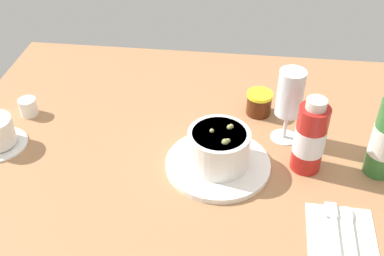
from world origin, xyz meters
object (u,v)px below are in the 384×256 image
object	(u,v)px
wine_glass	(290,96)
sauce_bottle_red	(310,138)
creamer_jug	(28,107)
jam_jar	(259,103)
porridge_bowl	(218,152)
cutlery_setting	(342,239)

from	to	relation	value
wine_glass	sauce_bottle_red	world-z (taller)	wine_glass
creamer_jug	jam_jar	world-z (taller)	jam_jar
porridge_bowl	wine_glass	xyz separation A→B (cm)	(13.70, 11.17, 6.96)
porridge_bowl	sauce_bottle_red	bearing A→B (deg)	6.72
creamer_jug	wine_glass	world-z (taller)	wine_glass
jam_jar	sauce_bottle_red	size ratio (longest dim) A/B	0.36
cutlery_setting	creamer_jug	xyz separation A→B (cm)	(-68.24, 29.00, 1.87)
wine_glass	jam_jar	bearing A→B (deg)	123.26
porridge_bowl	creamer_jug	world-z (taller)	porridge_bowl
cutlery_setting	creamer_jug	bearing A→B (deg)	156.97
porridge_bowl	jam_jar	xyz separation A→B (cm)	(8.01, 19.85, -1.16)
creamer_jug	jam_jar	distance (cm)	53.85
porridge_bowl	cutlery_setting	size ratio (longest dim) A/B	1.26
wine_glass	jam_jar	distance (cm)	13.18
wine_glass	sauce_bottle_red	distance (cm)	10.47
creamer_jug	wine_glass	size ratio (longest dim) A/B	0.29
porridge_bowl	jam_jar	size ratio (longest dim) A/B	3.57
porridge_bowl	jam_jar	bearing A→B (deg)	68.04
porridge_bowl	cutlery_setting	world-z (taller)	porridge_bowl
cutlery_setting	wine_glass	size ratio (longest dim) A/B	1.01
jam_jar	porridge_bowl	bearing A→B (deg)	-111.96
creamer_jug	jam_jar	bearing A→B (deg)	7.54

